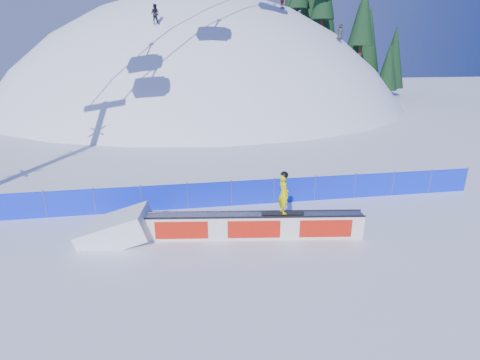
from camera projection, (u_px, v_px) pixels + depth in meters
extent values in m
plane|color=white|center=(277.00, 253.00, 13.26)|extent=(160.00, 160.00, 0.00)
sphere|color=white|center=(205.00, 218.00, 58.32)|extent=(64.00, 64.00, 64.00)
cylinder|color=#312113|center=(303.00, 9.00, 45.93)|extent=(0.50, 0.50, 1.40)
cylinder|color=#312113|center=(330.00, 25.00, 46.22)|extent=(0.50, 0.50, 1.40)
cylinder|color=#312113|center=(328.00, 26.00, 48.60)|extent=(0.50, 0.50, 1.40)
cylinder|color=#312113|center=(337.00, 38.00, 51.72)|extent=(0.50, 0.50, 1.40)
cone|color=black|center=(339.00, 7.00, 50.40)|extent=(2.97, 2.97, 6.76)
cylinder|color=#312113|center=(351.00, 46.00, 50.21)|extent=(0.50, 0.50, 1.40)
cone|color=black|center=(355.00, 4.00, 48.51)|extent=(4.00, 4.00, 9.10)
cylinder|color=#312113|center=(374.00, 69.00, 50.10)|extent=(0.50, 0.50, 1.40)
cone|color=black|center=(377.00, 38.00, 48.84)|extent=(2.82, 2.82, 6.41)
cylinder|color=#312113|center=(347.00, 63.00, 57.43)|extent=(0.50, 0.50, 1.40)
cone|color=black|center=(350.00, 24.00, 55.61)|extent=(4.33, 4.33, 9.84)
cylinder|color=#312113|center=(367.00, 91.00, 58.86)|extent=(0.50, 0.50, 1.40)
cone|color=black|center=(371.00, 54.00, 57.05)|extent=(4.31, 4.31, 9.80)
cylinder|color=#312113|center=(372.00, 92.00, 57.96)|extent=(0.50, 0.50, 1.40)
cone|color=black|center=(376.00, 64.00, 56.59)|extent=(3.11, 3.11, 7.07)
cylinder|color=#312113|center=(388.00, 90.00, 60.32)|extent=(0.50, 0.50, 1.40)
cone|color=black|center=(391.00, 63.00, 58.93)|extent=(3.19, 3.19, 7.24)
cube|color=#0D26EE|center=(253.00, 192.00, 17.26)|extent=(22.00, 0.03, 1.20)
cylinder|color=#3B476A|center=(45.00, 204.00, 15.86)|extent=(0.05, 0.05, 1.30)
cylinder|color=#3B476A|center=(94.00, 201.00, 16.17)|extent=(0.05, 0.05, 1.30)
cylinder|color=#3B476A|center=(142.00, 198.00, 16.48)|extent=(0.05, 0.05, 1.30)
cylinder|color=#3B476A|center=(188.00, 195.00, 16.78)|extent=(0.05, 0.05, 1.30)
cylinder|color=#3B476A|center=(232.00, 193.00, 17.09)|extent=(0.05, 0.05, 1.30)
cylinder|color=#3B476A|center=(274.00, 190.00, 17.40)|extent=(0.05, 0.05, 1.30)
cylinder|color=#3B476A|center=(315.00, 188.00, 17.70)|extent=(0.05, 0.05, 1.30)
cylinder|color=#3B476A|center=(355.00, 185.00, 18.01)|extent=(0.05, 0.05, 1.30)
cylinder|color=#3B476A|center=(393.00, 183.00, 18.31)|extent=(0.05, 0.05, 1.30)
cylinder|color=#3B476A|center=(430.00, 181.00, 18.62)|extent=(0.05, 0.05, 1.30)
cylinder|color=#3B476A|center=(466.00, 179.00, 18.93)|extent=(0.05, 0.05, 1.30)
cube|color=white|center=(254.00, 226.00, 14.24)|extent=(8.32, 1.65, 0.94)
cube|color=#999DA7|center=(254.00, 215.00, 14.07)|extent=(8.24, 1.67, 0.04)
cube|color=black|center=(254.00, 217.00, 13.81)|extent=(8.25, 1.17, 0.06)
cube|color=black|center=(253.00, 211.00, 14.33)|extent=(8.25, 1.17, 0.06)
cube|color=red|center=(254.00, 230.00, 13.98)|extent=(7.84, 1.10, 0.70)
cube|color=red|center=(253.00, 223.00, 14.49)|extent=(7.84, 1.10, 0.70)
cube|color=black|center=(283.00, 213.00, 14.08)|extent=(1.61, 0.50, 0.03)
imported|color=#D6D900|center=(283.00, 194.00, 13.82)|extent=(0.46, 0.61, 1.54)
sphere|color=black|center=(284.00, 175.00, 13.59)|extent=(0.29, 0.29, 0.29)
imported|color=black|center=(155.00, 14.00, 33.02)|extent=(0.99, 0.91, 1.65)
imported|color=#B62B1A|center=(282.00, 0.00, 39.89)|extent=(1.05, 0.75, 1.65)
imported|color=#292929|center=(340.00, 32.00, 40.81)|extent=(0.90, 0.69, 1.65)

